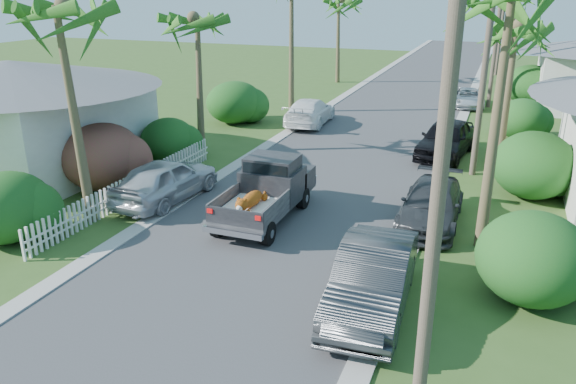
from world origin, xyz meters
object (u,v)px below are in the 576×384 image
at_px(parked_car_lf, 310,112).
at_px(palm_r_b, 517,26).
at_px(utility_pole_b, 485,64).
at_px(utility_pole_d, 502,21).
at_px(parked_car_ln, 166,180).
at_px(house_left, 16,120).
at_px(parked_car_rm, 431,205).
at_px(palm_l_d, 339,0).
at_px(parked_car_rd, 468,98).
at_px(palm_l_b, 196,19).
at_px(parked_car_rn, 372,279).
at_px(pickup_truck, 269,188).
at_px(palm_l_a, 60,7).
at_px(utility_pole_a, 440,179).
at_px(parked_car_rf, 446,139).
at_px(utility_pole_c, 497,35).

distance_m(parked_car_lf, palm_r_b, 12.34).
distance_m(utility_pole_b, utility_pole_d, 30.00).
xyz_separation_m(parked_car_ln, house_left, (-8.18, 1.31, 1.31)).
bearing_deg(house_left, parked_car_ln, -9.08).
distance_m(parked_car_ln, utility_pole_d, 38.92).
bearing_deg(parked_car_rm, palm_l_d, 112.07).
bearing_deg(palm_r_b, house_left, -157.80).
distance_m(parked_car_rd, palm_l_d, 13.82).
relative_size(palm_l_b, palm_r_b, 1.03).
height_order(parked_car_rn, parked_car_ln, parked_car_rn).
xyz_separation_m(pickup_truck, palm_l_a, (-5.51, -2.77, 5.92)).
relative_size(pickup_truck, parked_car_rm, 1.11).
relative_size(palm_l_d, utility_pole_a, 0.86).
height_order(parked_car_ln, palm_l_d, palm_l_d).
height_order(parked_car_rf, utility_pole_d, utility_pole_d).
relative_size(parked_car_rd, parked_car_lf, 0.82).
xyz_separation_m(parked_car_rn, parked_car_ln, (-8.79, 4.58, -0.00)).
relative_size(parked_car_lf, palm_l_b, 0.69).
relative_size(parked_car_rf, utility_pole_d, 0.55).
xyz_separation_m(palm_l_b, utility_pole_d, (12.40, 31.00, -1.55)).
distance_m(parked_car_rm, parked_car_ln, 9.53).
xyz_separation_m(parked_car_rd, utility_pole_a, (1.31, -29.67, 4.02)).
bearing_deg(parked_car_rn, palm_l_b, 131.68).
bearing_deg(utility_pole_a, palm_r_b, 86.63).
bearing_deg(parked_car_rf, pickup_truck, -109.49).
xyz_separation_m(parked_car_lf, utility_pole_c, (9.40, 8.87, 3.86)).
bearing_deg(parked_car_rm, palm_r_b, 75.81).
relative_size(utility_pole_a, utility_pole_b, 1.00).
distance_m(parked_car_lf, utility_pole_b, 11.87).
height_order(parked_car_ln, palm_r_b, palm_r_b).
height_order(parked_car_rf, parked_car_lf, parked_car_rf).
xyz_separation_m(pickup_truck, palm_l_d, (-5.81, 28.23, 5.43)).
xyz_separation_m(utility_pole_b, utility_pole_c, (0.00, 15.00, 0.00)).
relative_size(parked_car_lf, utility_pole_c, 0.56).
xyz_separation_m(pickup_truck, parked_car_rn, (4.67, -4.65, -0.20)).
height_order(parked_car_rd, parked_car_lf, parked_car_lf).
height_order(palm_r_b, utility_pole_d, utility_pole_d).
distance_m(parked_car_rf, parked_car_rd, 12.38).
height_order(utility_pole_a, utility_pole_d, same).
bearing_deg(parked_car_lf, palm_l_a, 78.19).
bearing_deg(parked_car_lf, utility_pole_a, 110.64).
relative_size(parked_car_rd, palm_l_d, 0.54).
bearing_deg(palm_l_d, pickup_truck, -78.38).
bearing_deg(pickup_truck, utility_pole_a, -50.98).
height_order(palm_l_a, house_left, palm_l_a).
relative_size(pickup_truck, palm_l_b, 0.69).
relative_size(parked_car_lf, utility_pole_d, 0.56).
xyz_separation_m(palm_r_b, utility_pole_b, (-1.00, -2.00, -1.35)).
distance_m(pickup_truck, parked_car_lf, 13.72).
xyz_separation_m(parked_car_rn, palm_l_d, (-10.47, 32.89, 5.63)).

